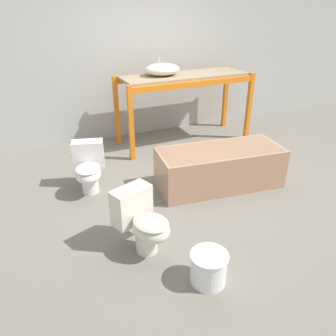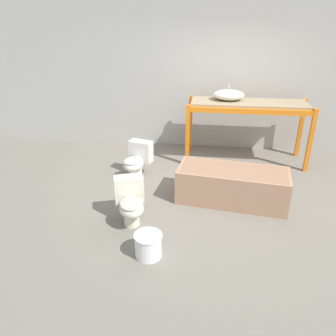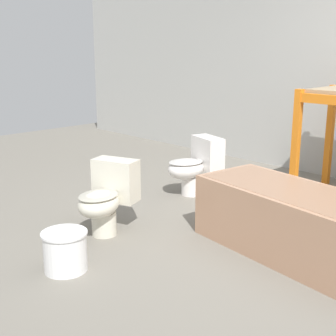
{
  "view_description": "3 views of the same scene",
  "coord_description": "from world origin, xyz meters",
  "px_view_note": "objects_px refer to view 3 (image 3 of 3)",
  "views": [
    {
      "loc": [
        -1.92,
        -3.43,
        2.16
      ],
      "look_at": [
        -0.62,
        -0.64,
        0.6
      ],
      "focal_mm": 35.0,
      "sensor_mm": 36.0,
      "label": 1
    },
    {
      "loc": [
        -0.1,
        -4.64,
        2.53
      ],
      "look_at": [
        -0.63,
        -0.62,
        0.64
      ],
      "focal_mm": 35.0,
      "sensor_mm": 36.0,
      "label": 2
    },
    {
      "loc": [
        1.98,
        -3.28,
        1.56
      ],
      "look_at": [
        -0.77,
        -0.61,
        0.55
      ],
      "focal_mm": 50.0,
      "sensor_mm": 36.0,
      "label": 3
    }
  ],
  "objects_px": {
    "bathtub_main": "(296,218)",
    "toilet_near": "(107,196)",
    "bucket_white": "(65,250)",
    "toilet_far": "(195,164)"
  },
  "relations": [
    {
      "from": "bathtub_main",
      "to": "toilet_near",
      "type": "distance_m",
      "value": 1.55
    },
    {
      "from": "bathtub_main",
      "to": "bucket_white",
      "type": "bearing_deg",
      "value": -118.01
    },
    {
      "from": "bathtub_main",
      "to": "toilet_far",
      "type": "bearing_deg",
      "value": 167.28
    },
    {
      "from": "toilet_near",
      "to": "bucket_white",
      "type": "relative_size",
      "value": 1.98
    },
    {
      "from": "bathtub_main",
      "to": "toilet_far",
      "type": "xyz_separation_m",
      "value": [
        -1.56,
        0.58,
        0.03
      ]
    },
    {
      "from": "toilet_far",
      "to": "bucket_white",
      "type": "xyz_separation_m",
      "value": [
        0.56,
        -1.98,
        -0.17
      ]
    },
    {
      "from": "toilet_near",
      "to": "toilet_far",
      "type": "height_order",
      "value": "same"
    },
    {
      "from": "bathtub_main",
      "to": "bucket_white",
      "type": "relative_size",
      "value": 5.08
    },
    {
      "from": "bathtub_main",
      "to": "bucket_white",
      "type": "distance_m",
      "value": 1.72
    },
    {
      "from": "bathtub_main",
      "to": "toilet_near",
      "type": "relative_size",
      "value": 2.56
    }
  ]
}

